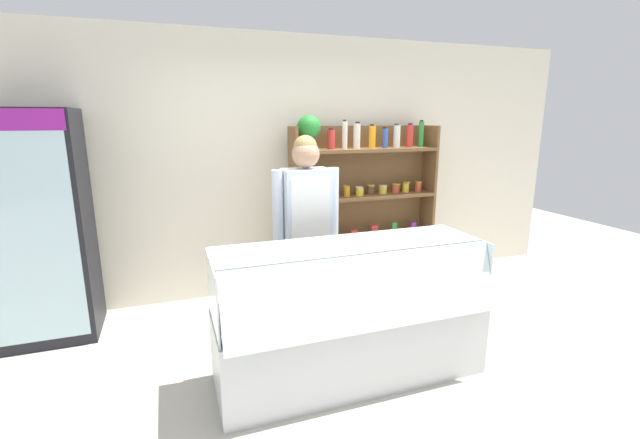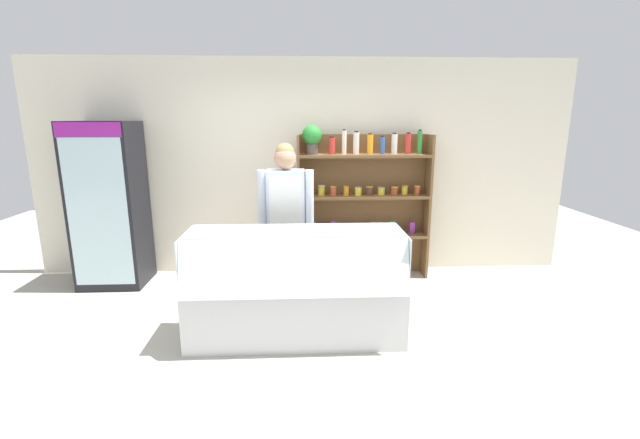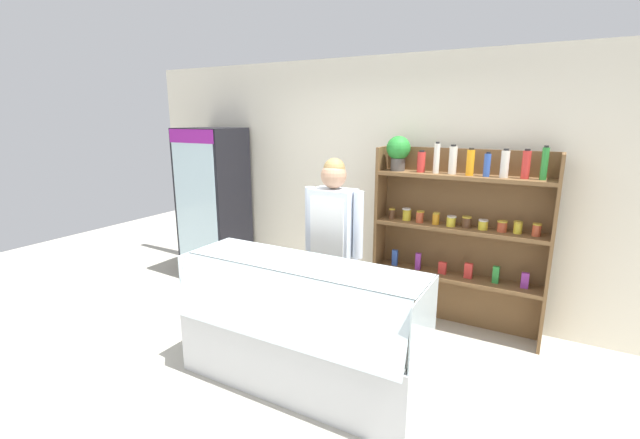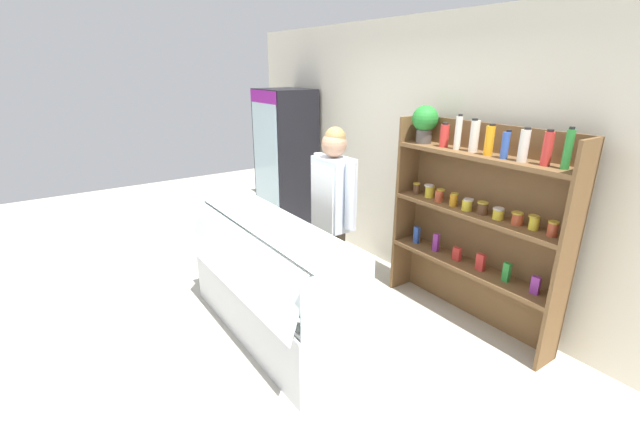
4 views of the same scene
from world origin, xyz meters
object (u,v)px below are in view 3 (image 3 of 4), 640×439
drinks_fridge (214,205)px  deli_display_case (300,347)px  shop_clerk (333,236)px  shelving_unit (454,224)px

drinks_fridge → deli_display_case: drinks_fridge is taller
drinks_fridge → deli_display_case: size_ratio=1.01×
deli_display_case → shop_clerk: shop_clerk is taller
drinks_fridge → shelving_unit: 2.99m
shop_clerk → shelving_unit: bearing=44.6°
drinks_fridge → deli_display_case: bearing=-33.3°
deli_display_case → shop_clerk: size_ratio=1.12×
drinks_fridge → shelving_unit: bearing=2.8°
drinks_fridge → shop_clerk: (2.11, -0.72, 0.06)m
shelving_unit → deli_display_case: (-0.79, -1.59, -0.74)m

